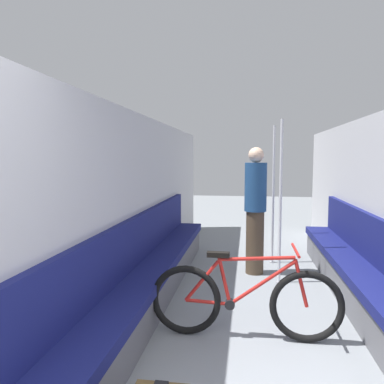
% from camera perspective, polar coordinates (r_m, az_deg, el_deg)
% --- Properties ---
extents(wall_left, '(0.10, 9.15, 2.11)m').
position_cam_1_polar(wall_left, '(4.13, -9.67, -2.48)').
color(wall_left, '#B2B2B7').
rests_on(wall_left, ground).
extents(bench_seat_row_left, '(0.43, 5.01, 0.97)m').
position_cam_1_polar(bench_seat_row_left, '(4.28, -6.22, -12.27)').
color(bench_seat_row_left, '#5B5B60').
rests_on(bench_seat_row_left, ground).
extents(bench_seat_row_right, '(0.43, 5.01, 0.97)m').
position_cam_1_polar(bench_seat_row_right, '(4.33, 25.15, -12.54)').
color(bench_seat_row_right, '#5B5B60').
rests_on(bench_seat_row_right, ground).
extents(bicycle, '(1.70, 0.46, 0.82)m').
position_cam_1_polar(bicycle, '(3.47, 8.03, -16.13)').
color(bicycle, black).
rests_on(bicycle, ground).
extents(grab_pole_near, '(0.08, 0.08, 2.09)m').
position_cam_1_polar(grab_pole_near, '(5.79, 12.26, -0.73)').
color(grab_pole_near, gray).
rests_on(grab_pole_near, ground).
extents(grab_pole_far, '(0.08, 0.08, 2.09)m').
position_cam_1_polar(grab_pole_far, '(4.87, 13.31, -1.84)').
color(grab_pole_far, gray).
rests_on(grab_pole_far, ground).
extents(passenger_standing, '(0.30, 0.30, 1.75)m').
position_cam_1_polar(passenger_standing, '(5.22, 9.63, -2.53)').
color(passenger_standing, '#473828').
rests_on(passenger_standing, ground).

